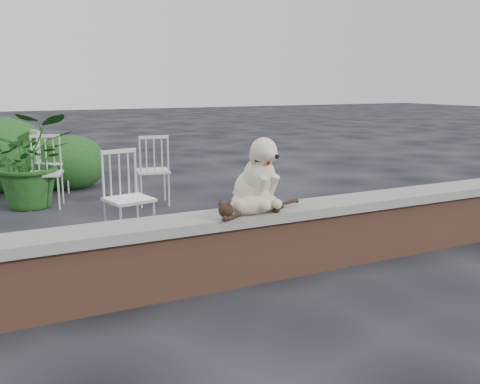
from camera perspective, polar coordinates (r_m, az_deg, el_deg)
name	(u,v)px	position (r m, az deg, el deg)	size (l,w,h in m)	color
ground	(299,269)	(4.68, 6.43, -8.34)	(60.00, 60.00, 0.00)	black
brick_wall	(300,242)	(4.60, 6.50, -5.41)	(6.00, 0.30, 0.50)	brown
capstone	(301,209)	(4.52, 6.58, -1.89)	(6.20, 0.40, 0.08)	slate
dog	(254,172)	(4.28, 1.51, 2.13)	(0.40, 0.53, 0.61)	beige
cat	(254,204)	(4.15, 1.50, -1.27)	(1.00, 0.24, 0.17)	tan
chair_a	(129,198)	(5.40, -11.97, -0.60)	(0.56, 0.56, 0.94)	white
chair_c	(153,170)	(7.10, -9.46, 2.41)	(0.56, 0.56, 0.94)	white
chair_b	(45,172)	(7.26, -20.41, 2.03)	(0.56, 0.56, 0.94)	white
chair_e	(50,161)	(8.22, -19.89, 3.13)	(0.56, 0.56, 0.94)	white
potted_plant_a	(31,160)	(7.34, -21.70, 3.23)	(1.12, 0.97, 1.24)	#1E3D11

